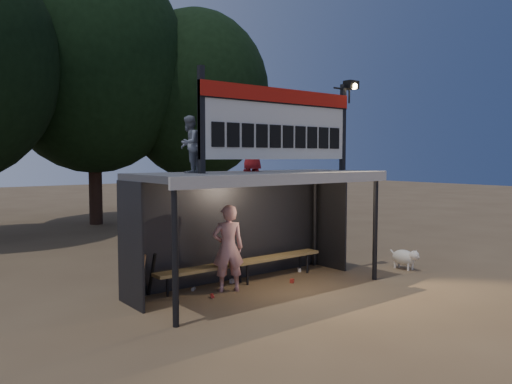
# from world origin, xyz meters

# --- Properties ---
(ground) EXTENTS (80.00, 80.00, 0.00)m
(ground) POSITION_xyz_m (0.00, 0.00, 0.00)
(ground) COLOR brown
(ground) RESTS_ON ground
(player) EXTENTS (0.73, 0.62, 1.69)m
(player) POSITION_xyz_m (-0.58, 0.29, 0.85)
(player) COLOR silver
(player) RESTS_ON ground
(child_a) EXTENTS (0.64, 0.61, 1.04)m
(child_a) POSITION_xyz_m (-1.41, 0.32, 2.84)
(child_a) COLOR slate
(child_a) RESTS_ON dugout_shelter
(child_b) EXTENTS (0.54, 0.40, 1.02)m
(child_b) POSITION_xyz_m (0.15, 0.47, 2.83)
(child_b) COLOR maroon
(child_b) RESTS_ON dugout_shelter
(dugout_shelter) EXTENTS (5.10, 2.08, 2.32)m
(dugout_shelter) POSITION_xyz_m (0.00, 0.24, 1.85)
(dugout_shelter) COLOR #404043
(dugout_shelter) RESTS_ON ground
(scoreboard_assembly) EXTENTS (4.10, 0.27, 1.99)m
(scoreboard_assembly) POSITION_xyz_m (0.56, -0.01, 3.32)
(scoreboard_assembly) COLOR black
(scoreboard_assembly) RESTS_ON dugout_shelter
(bench) EXTENTS (4.00, 0.35, 0.48)m
(bench) POSITION_xyz_m (0.00, 0.55, 0.43)
(bench) COLOR olive
(bench) RESTS_ON ground
(tree_mid) EXTENTS (7.22, 7.22, 10.36)m
(tree_mid) POSITION_xyz_m (1.00, 11.50, 6.17)
(tree_mid) COLOR #301D15
(tree_mid) RESTS_ON ground
(tree_right) EXTENTS (6.08, 6.08, 8.72)m
(tree_right) POSITION_xyz_m (5.00, 10.50, 5.19)
(tree_right) COLOR #2F1F15
(tree_right) RESTS_ON ground
(dog) EXTENTS (0.36, 0.81, 0.49)m
(dog) POSITION_xyz_m (3.75, -0.72, 0.28)
(dog) COLOR silver
(dog) RESTS_ON ground
(bats) EXTENTS (0.48, 0.33, 0.84)m
(bats) POSITION_xyz_m (-2.14, 0.82, 0.43)
(bats) COLOR #A4774C
(bats) RESTS_ON ground
(litter) EXTENTS (2.86, 0.87, 0.08)m
(litter) POSITION_xyz_m (0.05, 0.43, 0.04)
(litter) COLOR #A9271D
(litter) RESTS_ON ground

